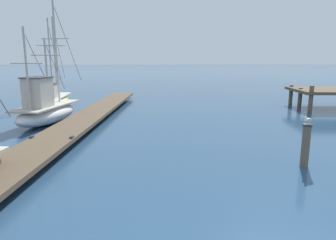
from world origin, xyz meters
The scene contains 6 objects.
floating_dock centered at (-6.89, 13.28, 0.36)m, with size 3.72×23.39×0.53m.
fishing_boat_1 centered at (-10.52, 18.99, 0.62)m, with size 2.29×7.65×6.59m.
fishing_boat_2 centered at (-9.11, 13.57, 0.80)m, with size 2.87×7.17×6.96m.
pier_platform centered at (9.72, 17.68, 1.24)m, with size 5.84×4.75×1.84m.
mooring_piling centered at (1.71, 6.20, 0.75)m, with size 0.30×0.30×1.43m.
perched_seagull centered at (1.71, 6.20, 1.58)m, with size 0.37×0.23×0.27m.
Camera 1 is at (-3.33, -2.99, 3.50)m, focal length 32.06 mm.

